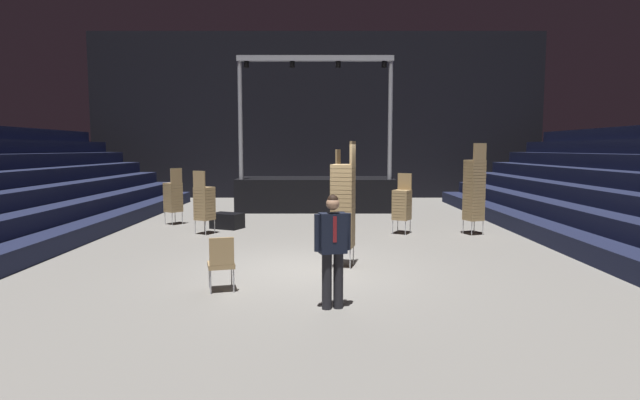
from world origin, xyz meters
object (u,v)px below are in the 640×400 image
object	(u,v)px
man_with_tie	(334,245)
chair_stack_front_right	(175,196)
chair_stack_rear_left	(476,189)
stage_riser	(317,191)
chair_stack_mid_right	(345,190)
chair_stack_mid_left	(206,202)
chair_stack_mid_centre	(404,204)
chair_stack_front_left	(345,205)
equipment_road_case	(229,221)
loose_chair_near_man	(223,260)

from	to	relation	value
man_with_tie	chair_stack_front_right	xyz separation A→B (m)	(-4.87, 8.62, -0.08)
chair_stack_front_right	chair_stack_rear_left	size ratio (longest dim) A/B	0.70
stage_riser	chair_stack_mid_right	xyz separation A→B (m)	(0.89, -4.91, 0.47)
chair_stack_mid_left	chair_stack_mid_centre	world-z (taller)	chair_stack_mid_left
chair_stack_rear_left	chair_stack_mid_centre	bearing A→B (deg)	154.88
chair_stack_mid_right	chair_stack_mid_centre	distance (m)	1.82
chair_stack_mid_right	chair_stack_mid_centre	bearing A→B (deg)	81.70
stage_riser	chair_stack_front_left	xyz separation A→B (m)	(0.65, -9.74, 0.55)
chair_stack_mid_centre	chair_stack_rear_left	world-z (taller)	chair_stack_rear_left
chair_stack_front_right	chair_stack_mid_right	bearing A→B (deg)	-62.11
chair_stack_mid_left	chair_stack_rear_left	xyz separation A→B (m)	(7.59, -0.09, 0.38)
equipment_road_case	chair_stack_front_right	bearing A→B (deg)	155.76
chair_stack_mid_left	man_with_tie	bearing A→B (deg)	-33.62
loose_chair_near_man	chair_stack_front_right	bearing A→B (deg)	96.17
chair_stack_front_right	stage_riser	bearing A→B (deg)	-10.53
man_with_tie	chair_stack_front_left	xyz separation A→B (m)	(0.28, 2.78, 0.30)
stage_riser	chair_stack_front_right	distance (m)	5.96
stage_riser	chair_stack_front_right	world-z (taller)	stage_riser
man_with_tie	chair_stack_mid_centre	bearing A→B (deg)	-121.86
chair_stack_front_left	chair_stack_mid_right	size ratio (longest dim) A/B	1.07
man_with_tie	chair_stack_mid_centre	world-z (taller)	man_with_tie
chair_stack_mid_left	loose_chair_near_man	xyz separation A→B (m)	(1.60, -5.85, -0.37)
man_with_tie	chair_stack_mid_right	world-z (taller)	chair_stack_mid_right
stage_riser	chair_stack_rear_left	bearing A→B (deg)	-52.37
equipment_road_case	chair_stack_rear_left	bearing A→B (deg)	-8.71
chair_stack_mid_left	chair_stack_mid_centre	xyz separation A→B (m)	(5.60, 0.04, -0.04)
chair_stack_front_left	chair_stack_mid_centre	bearing A→B (deg)	-10.55
chair_stack_front_right	equipment_road_case	world-z (taller)	chair_stack_front_right
chair_stack_front_right	loose_chair_near_man	bearing A→B (deg)	-120.06
chair_stack_front_left	chair_stack_rear_left	bearing A→B (deg)	-30.44
chair_stack_mid_centre	chair_stack_mid_left	bearing A→B (deg)	30.86
chair_stack_front_right	chair_stack_mid_left	size ratio (longest dim) A/B	1.00
man_with_tie	chair_stack_mid_left	world-z (taller)	chair_stack_mid_left
chair_stack_mid_right	chair_stack_mid_left	bearing A→B (deg)	-60.63
chair_stack_rear_left	equipment_road_case	world-z (taller)	chair_stack_rear_left
chair_stack_mid_left	chair_stack_mid_right	distance (m)	4.08
man_with_tie	chair_stack_mid_centre	size ratio (longest dim) A/B	1.02
chair_stack_front_left	chair_stack_mid_right	world-z (taller)	chair_stack_front_left
chair_stack_mid_left	stage_riser	bearing A→B (deg)	90.98
man_with_tie	loose_chair_near_man	bearing A→B (deg)	-41.02
man_with_tie	chair_stack_mid_left	bearing A→B (deg)	-77.42
chair_stack_mid_left	chair_stack_mid_centre	bearing A→B (deg)	29.76
chair_stack_mid_centre	equipment_road_case	bearing A→B (deg)	19.79
chair_stack_mid_right	equipment_road_case	bearing A→B (deg)	-75.27
chair_stack_rear_left	equipment_road_case	distance (m)	7.29
chair_stack_mid_centre	chair_stack_rear_left	distance (m)	2.04
man_with_tie	chair_stack_front_left	size ratio (longest dim) A/B	0.68
chair_stack_front_left	chair_stack_front_right	bearing A→B (deg)	55.45
stage_riser	chair_stack_mid_right	world-z (taller)	stage_riser
chair_stack_mid_left	equipment_road_case	bearing A→B (deg)	95.07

